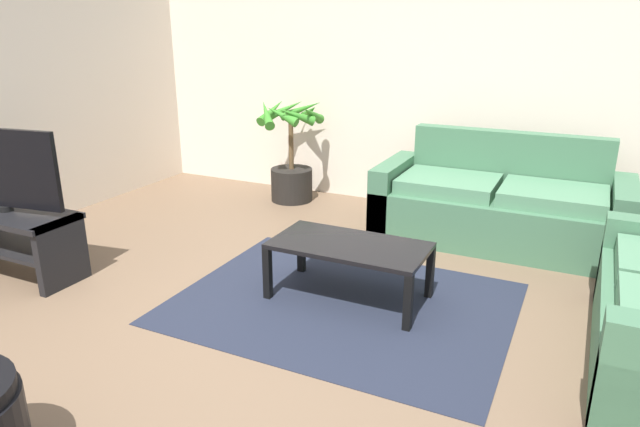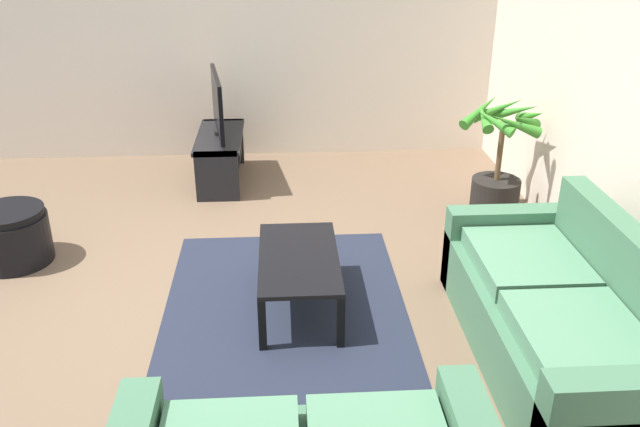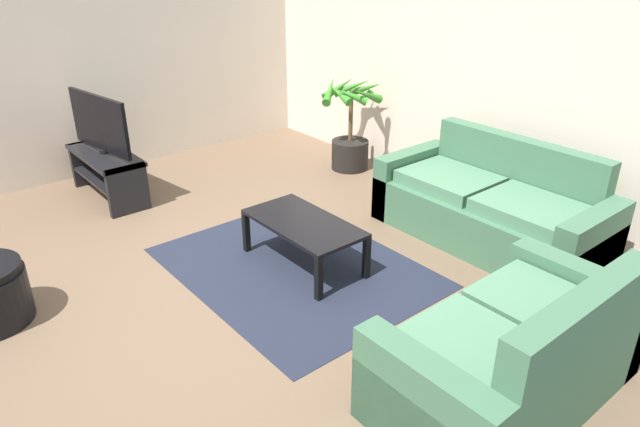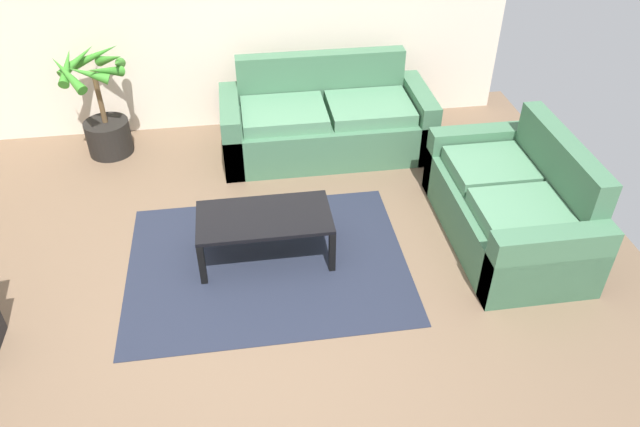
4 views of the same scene
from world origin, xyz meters
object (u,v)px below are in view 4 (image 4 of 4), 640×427
Objects in this scene: couch_main at (326,123)px; couch_loveseat at (511,207)px; potted_palm at (103,113)px; coffee_table at (264,221)px.

couch_main is 2.05m from couch_loveseat.
potted_palm is at bearing 172.86° from couch_main.
coffee_table is (-0.73, -1.57, 0.05)m from couch_main.
coffee_table is at bearing 178.95° from couch_loveseat.
coffee_table is 2.34m from potted_palm.
couch_loveseat is 3.93m from potted_palm.
potted_palm is (-1.44, 1.84, 0.09)m from coffee_table.
couch_main is 1.92× the size of potted_palm.
couch_main and couch_loveseat have the same top height.
couch_main is 1.73m from coffee_table.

